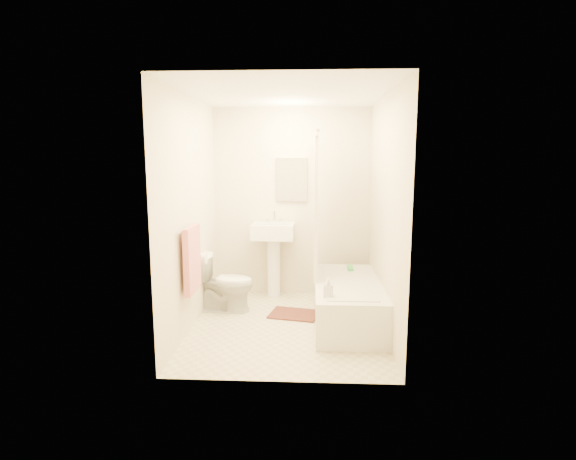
{
  "coord_description": "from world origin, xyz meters",
  "views": [
    {
      "loc": [
        0.24,
        -4.55,
        1.78
      ],
      "look_at": [
        0.0,
        0.25,
        1.0
      ],
      "focal_mm": 28.0,
      "sensor_mm": 36.0,
      "label": 1
    }
  ],
  "objects_px": {
    "toilet": "(225,283)",
    "bathtub": "(347,302)",
    "bath_mat": "(294,314)",
    "sink": "(274,257)",
    "soap_bottle": "(328,287)"
  },
  "relations": [
    {
      "from": "toilet",
      "to": "bath_mat",
      "type": "bearing_deg",
      "value": -94.93
    },
    {
      "from": "bathtub",
      "to": "bath_mat",
      "type": "height_order",
      "value": "bathtub"
    },
    {
      "from": "bathtub",
      "to": "bath_mat",
      "type": "distance_m",
      "value": 0.65
    },
    {
      "from": "bathtub",
      "to": "bath_mat",
      "type": "bearing_deg",
      "value": 163.76
    },
    {
      "from": "sink",
      "to": "bath_mat",
      "type": "bearing_deg",
      "value": -65.92
    },
    {
      "from": "toilet",
      "to": "bathtub",
      "type": "bearing_deg",
      "value": -98.06
    },
    {
      "from": "bathtub",
      "to": "toilet",
      "type": "bearing_deg",
      "value": 167.98
    },
    {
      "from": "sink",
      "to": "bath_mat",
      "type": "relative_size",
      "value": 1.94
    },
    {
      "from": "bathtub",
      "to": "soap_bottle",
      "type": "xyz_separation_m",
      "value": [
        -0.23,
        -0.55,
        0.32
      ]
    },
    {
      "from": "bathtub",
      "to": "bath_mat",
      "type": "relative_size",
      "value": 2.98
    },
    {
      "from": "sink",
      "to": "toilet",
      "type": "bearing_deg",
      "value": -130.24
    },
    {
      "from": "sink",
      "to": "bath_mat",
      "type": "xyz_separation_m",
      "value": [
        0.29,
        -0.71,
        -0.51
      ]
    },
    {
      "from": "toilet",
      "to": "sink",
      "type": "xyz_separation_m",
      "value": [
        0.52,
        0.58,
        0.19
      ]
    },
    {
      "from": "toilet",
      "to": "bathtub",
      "type": "relative_size",
      "value": 0.42
    },
    {
      "from": "bathtub",
      "to": "soap_bottle",
      "type": "distance_m",
      "value": 0.67
    }
  ]
}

